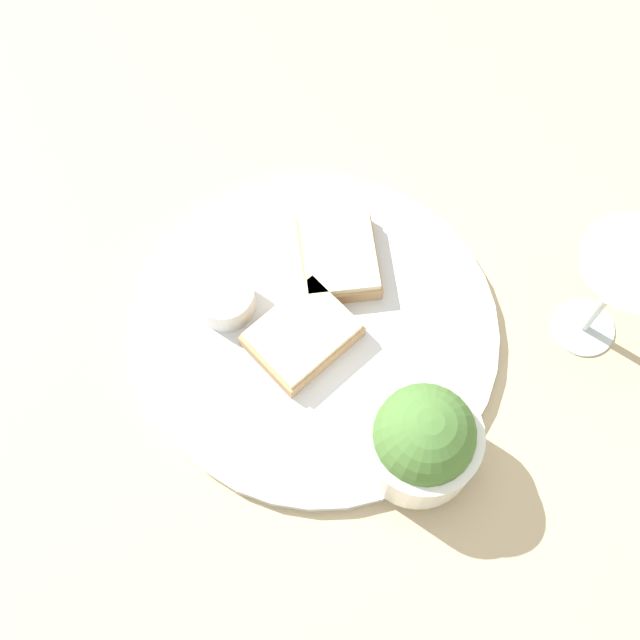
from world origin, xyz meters
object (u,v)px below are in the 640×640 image
Objects in this scene: salad_bowl at (422,440)px; wine_glass at (619,283)px; cheese_toast_near at (302,335)px; sauce_ramekin at (226,296)px; cheese_toast_far at (344,258)px.

wine_glass reaches higher than salad_bowl.
cheese_toast_near is at bearing -121.92° from salad_bowl.
sauce_ramekin is (-0.10, -0.21, -0.03)m from salad_bowl.
sauce_ramekin reaches higher than cheese_toast_near.
sauce_ramekin is at bearing -102.45° from cheese_toast_near.
salad_bowl is at bearing 33.16° from cheese_toast_far.
salad_bowl is 0.23m from sauce_ramekin.
cheese_toast_near is 0.09m from cheese_toast_far.
cheese_toast_near is at bearing 77.55° from sauce_ramekin.
salad_bowl is 0.94× the size of cheese_toast_far.
sauce_ramekin is at bearing -115.07° from salad_bowl.
wine_glass is at bearing 89.46° from cheese_toast_far.
salad_bowl is 0.20m from cheese_toast_far.
cheese_toast_far is 0.26m from wine_glass.
salad_bowl is at bearing 58.08° from cheese_toast_near.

